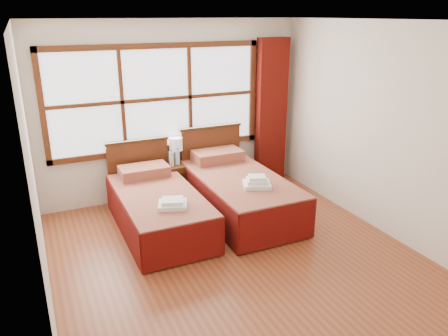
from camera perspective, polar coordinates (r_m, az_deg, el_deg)
name	(u,v)px	position (r m, az deg, el deg)	size (l,w,h in m)	color
floor	(240,261)	(5.08, 2.12, -12.09)	(4.50, 4.50, 0.00)	brown
ceiling	(244,20)	(4.32, 2.57, 18.71)	(4.50, 4.50, 0.00)	white
wall_back	(173,111)	(6.55, -6.66, 7.43)	(4.00, 4.00, 0.00)	silver
wall_left	(34,182)	(4.08, -23.60, -1.64)	(4.50, 4.50, 0.00)	silver
wall_right	(388,132)	(5.69, 20.66, 4.44)	(4.50, 4.50, 0.00)	silver
window	(157,99)	(6.41, -8.77, 8.88)	(3.16, 0.06, 1.56)	white
curtain	(271,112)	(7.10, 6.19, 7.32)	(0.50, 0.16, 2.30)	#5F1009
bed_left	(158,207)	(5.74, -8.64, -5.06)	(0.99, 2.01, 0.96)	#381F0B
bed_right	(237,191)	(6.11, 1.74, -3.03)	(1.07, 2.09, 1.04)	#381F0B
nightstand	(179,181)	(6.60, -5.88, -1.74)	(0.41, 0.41, 0.55)	#502511
towels_left	(173,203)	(5.18, -6.74, -4.63)	(0.41, 0.38, 0.10)	white
towels_right	(257,182)	(5.62, 4.31, -1.87)	(0.43, 0.40, 0.14)	white
lamp	(176,145)	(6.53, -6.31, 3.03)	(0.19, 0.19, 0.38)	gold
bottle_near	(172,159)	(6.40, -6.86, 1.22)	(0.07, 0.07, 0.25)	silver
bottle_far	(178,157)	(6.47, -6.09, 1.46)	(0.07, 0.07, 0.25)	silver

